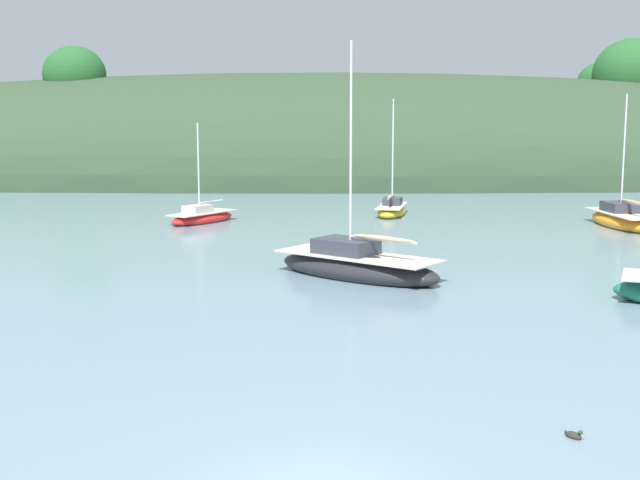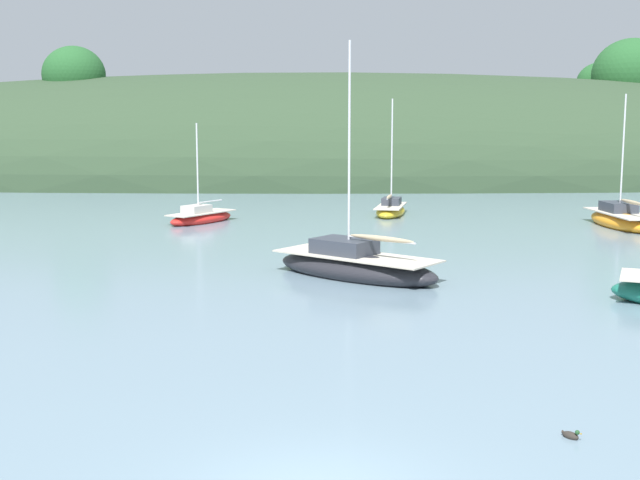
# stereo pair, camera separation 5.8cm
# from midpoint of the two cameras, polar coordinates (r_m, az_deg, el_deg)

# --- Properties ---
(far_shoreline_hill) EXTENTS (150.00, 36.00, 23.59)m
(far_shoreline_hill) POSITION_cam_midpoint_polar(r_m,az_deg,el_deg) (83.08, 0.07, 4.38)
(far_shoreline_hill) COLOR #2D422B
(far_shoreline_hill) RESTS_ON ground
(sailboat_red_portside) EXTENTS (2.75, 6.63, 7.47)m
(sailboat_red_portside) POSITION_cam_midpoint_polar(r_m,az_deg,el_deg) (48.87, 19.97, 1.31)
(sailboat_red_portside) COLOR orange
(sailboat_red_portside) RESTS_ON ground
(sailboat_orange_cutter) EXTENTS (2.63, 5.13, 7.25)m
(sailboat_orange_cutter) POSITION_cam_midpoint_polar(r_m,az_deg,el_deg) (51.56, 4.93, 2.08)
(sailboat_orange_cutter) COLOR gold
(sailboat_orange_cutter) RESTS_ON ground
(sailboat_black_sloop) EXTENTS (7.07, 6.29, 9.10)m
(sailboat_black_sloop) POSITION_cam_midpoint_polar(r_m,az_deg,el_deg) (31.82, 2.51, -1.78)
(sailboat_black_sloop) COLOR #232328
(sailboat_black_sloop) RESTS_ON ground
(sailboat_grey_yawl) EXTENTS (4.04, 4.90, 5.83)m
(sailboat_grey_yawl) POSITION_cam_midpoint_polar(r_m,az_deg,el_deg) (48.29, -8.05, 1.56)
(sailboat_grey_yawl) COLOR red
(sailboat_grey_yawl) RESTS_ON ground
(duck_lead) EXTENTS (0.35, 0.38, 0.24)m
(duck_lead) POSITION_cam_midpoint_polar(r_m,az_deg,el_deg) (17.12, 16.89, -12.65)
(duck_lead) COLOR #2D2823
(duck_lead) RESTS_ON ground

